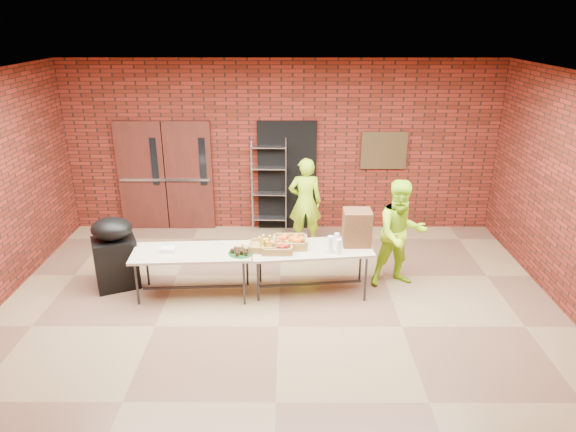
# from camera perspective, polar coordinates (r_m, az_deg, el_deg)

# --- Properties ---
(room) EXTENTS (8.08, 7.08, 3.28)m
(room) POSITION_cam_1_polar(r_m,az_deg,el_deg) (6.28, -1.17, 0.08)
(room) COLOR brown
(room) RESTS_ON ground
(double_doors) EXTENTS (1.78, 0.12, 2.10)m
(double_doors) POSITION_cam_1_polar(r_m,az_deg,el_deg) (9.99, -13.44, 4.33)
(double_doors) COLOR #4C1B15
(double_doors) RESTS_ON room
(dark_doorway) EXTENTS (1.10, 0.06, 2.10)m
(dark_doorway) POSITION_cam_1_polar(r_m,az_deg,el_deg) (9.73, -0.11, 4.45)
(dark_doorway) COLOR black
(dark_doorway) RESTS_ON room
(bronze_plaque) EXTENTS (0.85, 0.04, 0.70)m
(bronze_plaque) POSITION_cam_1_polar(r_m,az_deg,el_deg) (9.75, 10.61, 7.16)
(bronze_plaque) COLOR #44331B
(bronze_plaque) RESTS_ON room
(wire_rack) EXTENTS (0.67, 0.24, 1.80)m
(wire_rack) POSITION_cam_1_polar(r_m,az_deg,el_deg) (9.65, -2.13, 3.36)
(wire_rack) COLOR #A8AAAF
(wire_rack) RESTS_ON room
(table_left) EXTENTS (1.76, 0.81, 0.71)m
(table_left) POSITION_cam_1_polar(r_m,az_deg,el_deg) (7.58, -10.57, -4.27)
(table_left) COLOR #B8A98C
(table_left) RESTS_ON room
(table_right) EXTENTS (1.81, 0.92, 0.72)m
(table_right) POSITION_cam_1_polar(r_m,az_deg,el_deg) (7.55, 2.61, -3.95)
(table_right) COLOR #B8A98C
(table_right) RESTS_ON room
(basket_bananas) EXTENTS (0.42, 0.32, 0.13)m
(basket_bananas) POSITION_cam_1_polar(r_m,az_deg,el_deg) (7.45, -2.74, -3.32)
(basket_bananas) COLOR olive
(basket_bananas) RESTS_ON table_right
(basket_oranges) EXTENTS (0.50, 0.39, 0.16)m
(basket_oranges) POSITION_cam_1_polar(r_m,az_deg,el_deg) (7.54, 0.22, -2.87)
(basket_oranges) COLOR olive
(basket_oranges) RESTS_ON table_right
(basket_apples) EXTENTS (0.43, 0.34, 0.13)m
(basket_apples) POSITION_cam_1_polar(r_m,az_deg,el_deg) (7.38, -1.17, -3.52)
(basket_apples) COLOR olive
(basket_apples) RESTS_ON table_right
(muffin_tray) EXTENTS (0.37, 0.37, 0.09)m
(muffin_tray) POSITION_cam_1_polar(r_m,az_deg,el_deg) (7.38, -5.21, -3.83)
(muffin_tray) COLOR #144D1C
(muffin_tray) RESTS_ON table_left
(napkin_box) EXTENTS (0.20, 0.13, 0.07)m
(napkin_box) POSITION_cam_1_polar(r_m,az_deg,el_deg) (7.59, -13.20, -3.68)
(napkin_box) COLOR white
(napkin_box) RESTS_ON table_left
(coffee_dispenser) EXTENTS (0.40, 0.36, 0.53)m
(coffee_dispenser) POSITION_cam_1_polar(r_m,az_deg,el_deg) (7.60, 7.67, -1.27)
(coffee_dispenser) COLOR brown
(coffee_dispenser) RESTS_ON table_right
(cup_stack_front) EXTENTS (0.08, 0.08, 0.25)m
(cup_stack_front) POSITION_cam_1_polar(r_m,az_deg,el_deg) (7.34, 4.73, -3.17)
(cup_stack_front) COLOR white
(cup_stack_front) RESTS_ON table_right
(cup_stack_mid) EXTENTS (0.08, 0.08, 0.23)m
(cup_stack_mid) POSITION_cam_1_polar(r_m,az_deg,el_deg) (7.31, 5.67, -3.41)
(cup_stack_mid) COLOR white
(cup_stack_mid) RESTS_ON table_right
(cup_stack_back) EXTENTS (0.08, 0.08, 0.23)m
(cup_stack_back) POSITION_cam_1_polar(r_m,az_deg,el_deg) (7.50, 5.44, -2.74)
(cup_stack_back) COLOR white
(cup_stack_back) RESTS_ON table_right
(covered_grill) EXTENTS (0.76, 0.71, 1.12)m
(covered_grill) POSITION_cam_1_polar(r_m,az_deg,el_deg) (8.16, -18.69, -3.87)
(covered_grill) COLOR black
(covered_grill) RESTS_ON room
(volunteer_woman) EXTENTS (0.60, 0.40, 1.61)m
(volunteer_woman) POSITION_cam_1_polar(r_m,az_deg,el_deg) (9.08, 1.93, 1.55)
(volunteer_woman) COLOR #A8E819
(volunteer_woman) RESTS_ON room
(volunteer_man) EXTENTS (0.91, 0.77, 1.67)m
(volunteer_man) POSITION_cam_1_polar(r_m,az_deg,el_deg) (7.87, 12.39, -1.95)
(volunteer_man) COLOR #A8E819
(volunteer_man) RESTS_ON room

